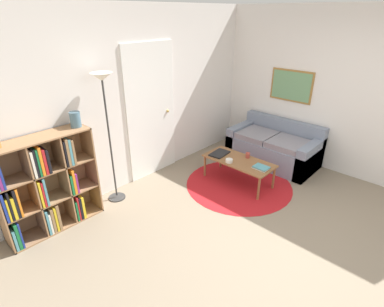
% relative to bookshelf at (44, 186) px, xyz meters
% --- Properties ---
extents(ground_plane, '(14.00, 14.00, 0.00)m').
position_rel_bookshelf_xyz_m(ground_plane, '(1.66, -2.50, -0.60)').
color(ground_plane, gray).
extents(wall_back, '(7.58, 0.11, 2.60)m').
position_rel_bookshelf_xyz_m(wall_back, '(1.67, 0.21, 0.69)').
color(wall_back, silver).
rests_on(wall_back, ground_plane).
extents(wall_right, '(0.08, 5.69, 2.60)m').
position_rel_bookshelf_xyz_m(wall_right, '(3.97, -1.16, 0.70)').
color(wall_right, silver).
rests_on(wall_right, ground_plane).
extents(rug, '(1.65, 1.65, 0.01)m').
position_rel_bookshelf_xyz_m(rug, '(2.45, -1.12, -0.59)').
color(rug, '#B2191E').
rests_on(rug, ground_plane).
extents(bookshelf, '(1.14, 0.34, 1.21)m').
position_rel_bookshelf_xyz_m(bookshelf, '(0.00, 0.00, 0.00)').
color(bookshelf, '#936B47').
rests_on(bookshelf, ground_plane).
extents(floor_lamp, '(0.27, 0.27, 1.81)m').
position_rel_bookshelf_xyz_m(floor_lamp, '(0.92, -0.03, 0.90)').
color(floor_lamp, '#333333').
rests_on(floor_lamp, ground_plane).
extents(couch, '(0.82, 1.51, 0.73)m').
position_rel_bookshelf_xyz_m(couch, '(3.58, -1.09, -0.33)').
color(couch, gray).
rests_on(couch, ground_plane).
extents(coffee_table, '(0.50, 1.10, 0.39)m').
position_rel_bookshelf_xyz_m(coffee_table, '(2.51, -1.06, -0.24)').
color(coffee_table, brown).
rests_on(coffee_table, ground_plane).
extents(laptop, '(0.35, 0.25, 0.02)m').
position_rel_bookshelf_xyz_m(laptop, '(2.47, -0.70, -0.20)').
color(laptop, black).
rests_on(laptop, coffee_table).
extents(bowl, '(0.11, 0.11, 0.05)m').
position_rel_bookshelf_xyz_m(bowl, '(2.35, -0.99, -0.18)').
color(bowl, silver).
rests_on(bowl, coffee_table).
extents(book_stack_on_table, '(0.17, 0.22, 0.04)m').
position_rel_bookshelf_xyz_m(book_stack_on_table, '(2.50, -1.46, -0.19)').
color(book_stack_on_table, silver).
rests_on(book_stack_on_table, coffee_table).
extents(cup, '(0.07, 0.07, 0.08)m').
position_rel_bookshelf_xyz_m(cup, '(2.67, -1.11, -0.16)').
color(cup, '#A33D33').
rests_on(cup, coffee_table).
extents(vase_on_shelf, '(0.12, 0.12, 0.19)m').
position_rel_bookshelf_xyz_m(vase_on_shelf, '(0.52, -0.00, 0.71)').
color(vase_on_shelf, slate).
rests_on(vase_on_shelf, bookshelf).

